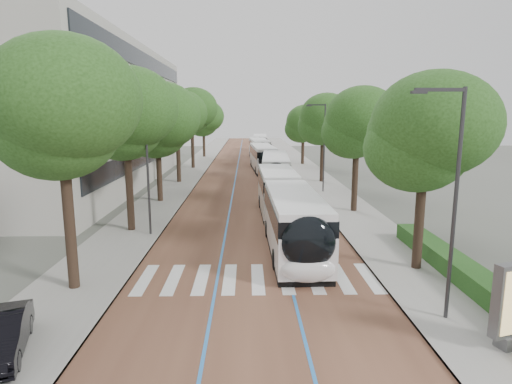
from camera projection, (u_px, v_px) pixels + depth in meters
ground at (254, 288)px, 18.06m from camera, size 160.00×160.00×0.00m
road at (249, 168)px, 57.38m from camera, size 11.00×140.00×0.02m
sidewalk_left at (193, 168)px, 57.22m from camera, size 4.00×140.00×0.12m
sidewalk_right at (305, 168)px, 57.53m from camera, size 4.00×140.00×0.12m
kerb_left at (207, 168)px, 57.26m from camera, size 0.20×140.00×0.14m
kerb_right at (291, 168)px, 57.49m from camera, size 0.20×140.00×0.14m
zebra_crossing at (258, 278)px, 19.04m from camera, size 10.55×3.60×0.01m
lane_line_left at (237, 168)px, 57.35m from camera, size 0.12×126.00×0.01m
lane_line_right at (261, 168)px, 57.41m from camera, size 0.12×126.00×0.01m
office_building at (60, 116)px, 43.92m from camera, size 18.11×40.00×14.00m
hedge at (468, 275)px, 18.15m from camera, size 1.20×14.00×0.80m
streetlight_near at (451, 187)px, 14.37m from camera, size 1.82×0.20×8.00m
streetlight_far at (322, 141)px, 38.95m from camera, size 1.82×0.20×8.00m
lamp_post_left at (148, 168)px, 25.05m from camera, size 0.14×0.14×8.00m
trees_left at (175, 118)px, 42.64m from camera, size 6.48×61.05×10.02m
trees_right at (334, 126)px, 38.84m from camera, size 5.55×47.49×8.78m
lead_bus at (286, 208)px, 25.96m from camera, size 2.91×18.45×3.20m
bus_queued_0 at (275, 172)px, 42.01m from camera, size 3.14×12.51×3.20m
bus_queued_1 at (263, 158)px, 54.52m from camera, size 3.29×12.53×3.20m
bus_queued_2 at (260, 150)px, 67.64m from camera, size 3.28×12.53×3.20m
bus_queued_3 at (260, 144)px, 81.19m from camera, size 2.83×12.46×3.20m
ad_panel at (512, 304)px, 12.99m from camera, size 1.36×0.73×2.74m
parked_car at (0, 335)px, 12.74m from camera, size 2.49×4.05×1.26m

